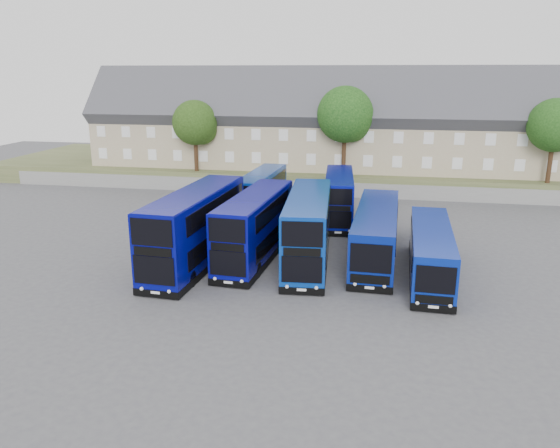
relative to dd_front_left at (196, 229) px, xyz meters
The scene contains 14 objects.
ground 6.72m from the dd_front_left, 15.53° to the right, with size 120.00×120.00×0.00m, color #49494E.
retaining_wall 23.18m from the dd_front_left, 74.85° to the left, with size 70.00×0.40×1.50m, color slate.
earth_bank 32.91m from the dd_front_left, 79.41° to the left, with size 80.00×20.00×2.00m, color #4C5730.
terrace_row 29.26m from the dd_front_left, 77.95° to the left, with size 54.00×10.40×11.20m.
dd_front_left is the anchor object (origin of this frame).
dd_front_mid 4.06m from the dd_front_left, 25.48° to the left, with size 3.34×11.46×4.50m.
dd_front_right 7.50m from the dd_front_left, 12.23° to the left, with size 3.55×11.84×4.64m.
dd_rear_left 12.97m from the dd_front_left, 82.77° to the left, with size 2.83×10.09×3.96m.
dd_rear_right 15.40m from the dd_front_left, 56.56° to the left, with size 3.12×10.31×4.04m.
coach_east_a 12.29m from the dd_front_left, 15.49° to the left, with size 3.14×13.04×3.54m.
coach_east_b 15.29m from the dd_front_left, ahead, with size 2.82×11.57×3.14m.
tree_west 25.12m from the dd_front_left, 108.44° to the left, with size 4.80×4.80×7.65m.
tree_mid 25.91m from the dd_front_left, 71.10° to the left, with size 5.76×5.76×9.18m.
tree_east 36.98m from the dd_front_left, 39.72° to the left, with size 5.12×5.12×8.16m.
Camera 1 is at (5.88, -31.50, 12.55)m, focal length 35.00 mm.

